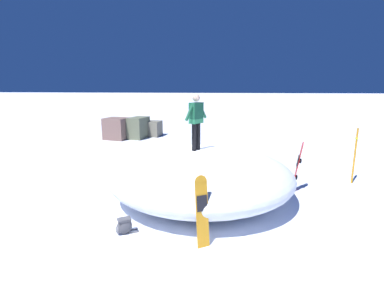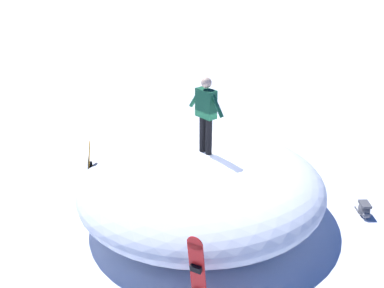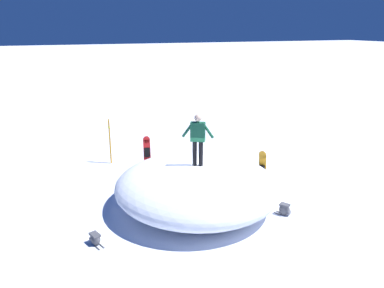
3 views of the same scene
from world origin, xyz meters
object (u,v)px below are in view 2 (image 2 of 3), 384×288
at_px(snowboarder_standing, 206,110).
at_px(backpack_far, 134,164).
at_px(snowboard_secondary_upright, 198,276).
at_px(snowboard_primary_upright, 89,172).
at_px(backpack_near, 364,209).

relative_size(snowboarder_standing, backpack_far, 3.09).
bearing_deg(snowboard_secondary_upright, snowboard_primary_upright, -39.10).
bearing_deg(snowboard_secondary_upright, backpack_far, -55.58).
relative_size(snowboard_primary_upright, backpack_near, 2.59).
distance_m(snowboarder_standing, snowboard_secondary_upright, 3.74).
bearing_deg(snowboard_secondary_upright, snowboarder_standing, -75.88).
xyz_separation_m(snowboarder_standing, backpack_far, (2.43, -1.49, -2.31)).
xyz_separation_m(snowboarder_standing, backpack_near, (-3.51, -0.97, -2.34)).
xyz_separation_m(snowboard_primary_upright, backpack_far, (-0.29, -1.87, -0.62)).
height_order(backpack_near, backpack_far, backpack_far).
bearing_deg(snowboard_primary_upright, snowboard_secondary_upright, 140.90).
bearing_deg(backpack_near, backpack_far, -4.98).
relative_size(snowboarder_standing, snowboard_secondary_upright, 0.99).
height_order(snowboarder_standing, backpack_near, snowboarder_standing).
bearing_deg(snowboard_primary_upright, snowboarder_standing, -171.91).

